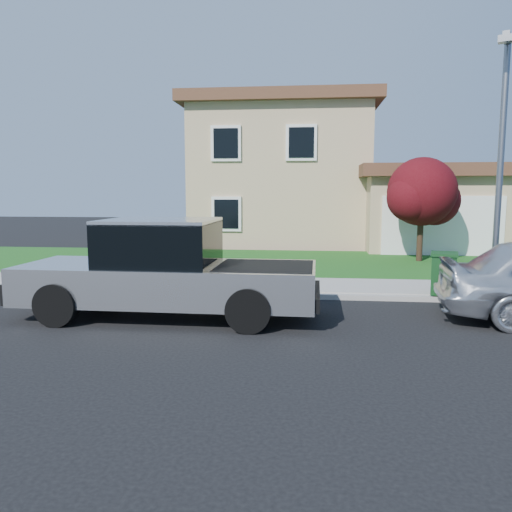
{
  "coord_description": "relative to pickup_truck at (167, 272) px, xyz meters",
  "views": [
    {
      "loc": [
        1.38,
        -8.94,
        2.55
      ],
      "look_at": [
        0.27,
        1.49,
        1.2
      ],
      "focal_mm": 35.0,
      "sensor_mm": 36.0,
      "label": 1
    }
  ],
  "objects": [
    {
      "name": "trash_bin",
      "position": [
        6.04,
        2.27,
        -0.29
      ],
      "size": [
        0.76,
        0.82,
        0.98
      ],
      "rotation": [
        0.0,
        0.0,
        -0.26
      ],
      "color": "#0E3414",
      "rests_on": "sidewalk"
    },
    {
      "name": "curb",
      "position": [
        2.48,
        2.07,
        -0.88
      ],
      "size": [
        40.0,
        0.2,
        0.12
      ],
      "primitive_type": "cube",
      "color": "gray",
      "rests_on": "ground"
    },
    {
      "name": "woman",
      "position": [
        -0.01,
        1.34,
        -0.02
      ],
      "size": [
        0.76,
        0.65,
        1.93
      ],
      "rotation": [
        0.0,
        0.0,
        2.71
      ],
      "color": "tan",
      "rests_on": "ground"
    },
    {
      "name": "ground",
      "position": [
        1.48,
        -0.83,
        -0.94
      ],
      "size": [
        80.0,
        80.0,
        0.0
      ],
      "primitive_type": "plane",
      "color": "black",
      "rests_on": "ground"
    },
    {
      "name": "street_lamp",
      "position": [
        7.02,
        1.86,
        2.38
      ],
      "size": [
        0.48,
        0.75,
        5.82
      ],
      "rotation": [
        0.0,
        0.0,
        -0.42
      ],
      "color": "slate",
      "rests_on": "ground"
    },
    {
      "name": "house",
      "position": [
        2.79,
        15.55,
        2.23
      ],
      "size": [
        14.0,
        11.3,
        6.85
      ],
      "color": "tan",
      "rests_on": "ground"
    },
    {
      "name": "ornamental_tree",
      "position": [
        6.82,
        8.43,
        1.5
      ],
      "size": [
        2.67,
        2.41,
        3.66
      ],
      "color": "black",
      "rests_on": "lawn"
    },
    {
      "name": "sidewalk",
      "position": [
        2.48,
        3.17,
        -0.86
      ],
      "size": [
        40.0,
        2.0,
        0.15
      ],
      "primitive_type": "cube",
      "color": "gray",
      "rests_on": "ground"
    },
    {
      "name": "pickup_truck",
      "position": [
        0.0,
        0.0,
        0.0
      ],
      "size": [
        6.14,
        2.4,
        2.01
      ],
      "rotation": [
        0.0,
        0.0,
        -0.01
      ],
      "color": "black",
      "rests_on": "ground"
    },
    {
      "name": "lawn",
      "position": [
        2.48,
        7.67,
        -0.89
      ],
      "size": [
        40.0,
        7.0,
        0.1
      ],
      "primitive_type": "cube",
      "color": "#175018",
      "rests_on": "ground"
    }
  ]
}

